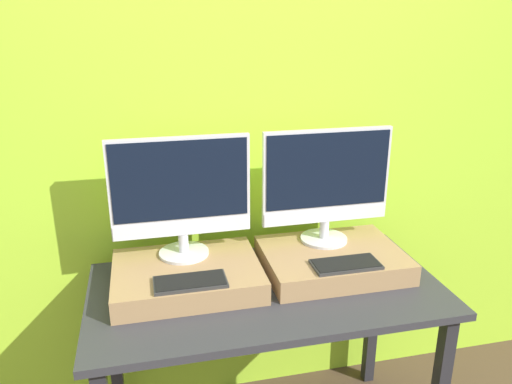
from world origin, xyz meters
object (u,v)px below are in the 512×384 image
(monitor_right, at_px, (327,182))
(monitor_left, at_px, (181,193))
(keyboard_right, at_px, (346,264))
(keyboard_left, at_px, (190,282))

(monitor_right, bearing_deg, monitor_left, 180.00)
(monitor_right, xyz_separation_m, keyboard_right, (0.00, -0.24, -0.26))
(monitor_left, xyz_separation_m, keyboard_right, (0.60, -0.24, -0.26))
(keyboard_left, bearing_deg, keyboard_right, 0.00)
(keyboard_left, bearing_deg, monitor_right, 22.03)
(monitor_right, bearing_deg, keyboard_right, -90.00)
(monitor_left, distance_m, keyboard_right, 0.70)
(monitor_left, xyz_separation_m, monitor_right, (0.60, 0.00, 0.00))
(keyboard_left, height_order, monitor_right, monitor_right)
(monitor_left, relative_size, keyboard_left, 2.08)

